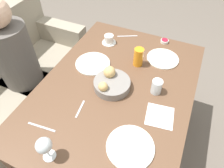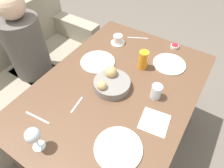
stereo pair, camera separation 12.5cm
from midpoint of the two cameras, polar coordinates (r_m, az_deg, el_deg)
name	(u,v)px [view 1 (the left image)]	position (r m, az deg, el deg)	size (l,w,h in m)	color
ground_plane	(115,141)	(1.92, -1.10, -16.21)	(10.00, 10.00, 0.00)	#6B6056
dining_table	(116,97)	(1.35, -1.50, -3.79)	(1.32, 0.94, 0.77)	brown
couch	(9,92)	(2.08, -29.02, -2.08)	(1.60, 0.70, 0.90)	#9E937F
seated_person	(23,75)	(1.90, -25.76, 2.32)	(0.31, 0.41, 1.18)	#23232D
bread_basket	(111,83)	(1.25, -3.09, 0.17)	(0.23, 0.23, 0.12)	gray
plate_near_left	(130,147)	(1.05, 1.70, -17.72)	(0.25, 0.25, 0.01)	silver
plate_near_right	(163,59)	(1.50, 11.98, 6.99)	(0.23, 0.23, 0.01)	silver
plate_far_center	(93,63)	(1.44, -8.02, 5.70)	(0.25, 0.25, 0.01)	silver
juice_glass	(138,57)	(1.39, 4.99, 7.57)	(0.07, 0.07, 0.13)	orange
water_tumbler	(157,87)	(1.23, 9.82, -0.91)	(0.07, 0.07, 0.10)	silver
wine_glass	(44,146)	(1.00, -22.43, -16.30)	(0.08, 0.08, 0.16)	silver
coffee_cup	(109,40)	(1.61, -3.15, 12.46)	(0.11, 0.11, 0.07)	white
jam_bowl_berry	(165,41)	(1.66, 12.69, 11.79)	(0.06, 0.06, 0.03)	white
fork_silver	(42,127)	(1.19, -22.42, -11.48)	(0.03, 0.17, 0.00)	#B7B7BC
knife_silver	(127,36)	(1.70, 2.27, 13.43)	(0.08, 0.15, 0.00)	#B7B7BC
spoon_coffee	(80,109)	(1.19, -12.10, -7.15)	(0.13, 0.03, 0.00)	#B7B7BC
napkin	(160,116)	(1.16, 10.46, -9.19)	(0.17, 0.17, 0.00)	white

